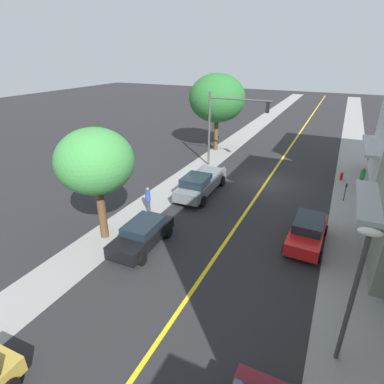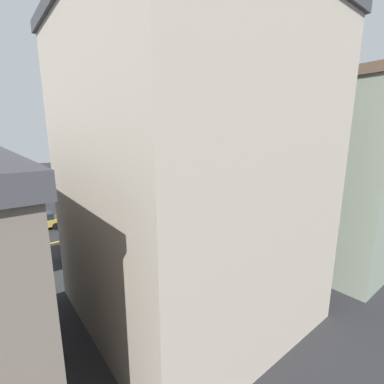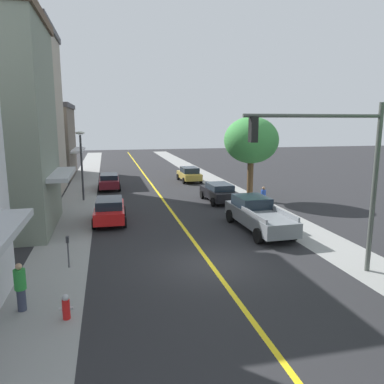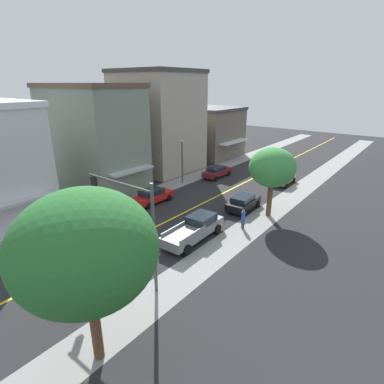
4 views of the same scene
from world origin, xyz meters
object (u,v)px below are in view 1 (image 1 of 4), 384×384
(traffic_light_mast, at_px, (227,119))
(pedestrian_green_shirt, at_px, (362,177))
(parking_meter, at_px, (346,190))
(street_tree_right_corner, at_px, (95,162))
(fire_hydrant, at_px, (342,175))
(pedestrian_blue_shirt, at_px, (148,199))
(grey_pickup_truck, at_px, (201,183))
(red_sedan_left_curb, at_px, (307,231))
(street_tree_left_near, at_px, (217,98))
(street_lamp, at_px, (356,283))
(black_sedan_right_curb, at_px, (142,234))

(traffic_light_mast, relative_size, pedestrian_green_shirt, 4.19)
(parking_meter, height_order, traffic_light_mast, traffic_light_mast)
(street_tree_right_corner, bearing_deg, fire_hydrant, -127.95)
(pedestrian_blue_shirt, bearing_deg, pedestrian_green_shirt, 159.52)
(fire_hydrant, relative_size, traffic_light_mast, 0.12)
(grey_pickup_truck, bearing_deg, red_sedan_left_curb, 65.23)
(fire_hydrant, distance_m, parking_meter, 4.46)
(street_tree_right_corner, distance_m, red_sedan_left_curb, 12.42)
(street_tree_left_near, xyz_separation_m, red_sedan_left_curb, (-11.64, 15.25, -4.80))
(street_lamp, xyz_separation_m, pedestrian_blue_shirt, (12.32, -6.71, -2.50))
(fire_hydrant, height_order, traffic_light_mast, traffic_light_mast)
(street_lamp, distance_m, pedestrian_blue_shirt, 14.25)
(black_sedan_right_curb, bearing_deg, parking_meter, 136.31)
(traffic_light_mast, xyz_separation_m, pedestrian_blue_shirt, (1.70, 10.70, -3.66))
(fire_hydrant, relative_size, grey_pickup_truck, 0.13)
(parking_meter, bearing_deg, traffic_light_mast, -16.72)
(traffic_light_mast, height_order, grey_pickup_truck, traffic_light_mast)
(parking_meter, bearing_deg, street_lamp, 90.69)
(pedestrian_blue_shirt, bearing_deg, red_sedan_left_curb, 122.52)
(street_tree_left_near, xyz_separation_m, fire_hydrant, (-13.11, 3.78, -5.19))
(street_tree_right_corner, xyz_separation_m, street_lamp, (-12.89, 2.79, -1.27))
(pedestrian_green_shirt, bearing_deg, parking_meter, 6.23)
(street_tree_right_corner, xyz_separation_m, grey_pickup_truck, (-2.68, -7.99, -3.79))
(street_tree_right_corner, height_order, pedestrian_blue_shirt, street_tree_right_corner)
(black_sedan_right_curb, bearing_deg, fire_hydrant, 146.21)
(black_sedan_right_curb, bearing_deg, street_lamp, 72.07)
(street_tree_left_near, relative_size, street_tree_right_corner, 1.25)
(pedestrian_green_shirt, height_order, pedestrian_blue_shirt, pedestrian_blue_shirt)
(street_tree_left_near, height_order, parking_meter, street_tree_left_near)
(grey_pickup_truck, bearing_deg, traffic_light_mast, -177.82)
(parking_meter, relative_size, street_lamp, 0.25)
(traffic_light_mast, relative_size, pedestrian_blue_shirt, 3.92)
(grey_pickup_truck, relative_size, pedestrian_green_shirt, 3.79)
(traffic_light_mast, xyz_separation_m, pedestrian_green_shirt, (-11.60, -0.39, -3.73))
(fire_hydrant, bearing_deg, traffic_light_mast, 7.19)
(pedestrian_green_shirt, bearing_deg, pedestrian_blue_shirt, -25.89)
(parking_meter, height_order, pedestrian_blue_shirt, pedestrian_blue_shirt)
(traffic_light_mast, xyz_separation_m, red_sedan_left_curb, (-8.66, 10.19, -3.79))
(parking_meter, relative_size, pedestrian_green_shirt, 0.84)
(red_sedan_left_curb, relative_size, black_sedan_right_curb, 1.01)
(parking_meter, height_order, street_lamp, street_lamp)
(street_tree_left_near, height_order, traffic_light_mast, street_tree_left_near)
(traffic_light_mast, bearing_deg, red_sedan_left_curb, -49.65)
(pedestrian_blue_shirt, bearing_deg, grey_pickup_truck, -177.78)
(traffic_light_mast, relative_size, black_sedan_right_curb, 1.54)
(fire_hydrant, height_order, pedestrian_green_shirt, pedestrian_green_shirt)
(parking_meter, relative_size, grey_pickup_truck, 0.22)
(grey_pickup_truck, distance_m, pedestrian_green_shirt, 13.21)
(fire_hydrant, relative_size, pedestrian_blue_shirt, 0.47)
(grey_pickup_truck, xyz_separation_m, pedestrian_green_shirt, (-11.19, -7.02, -0.05))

